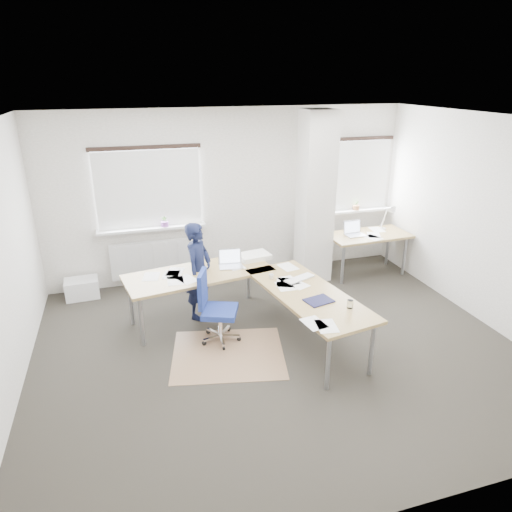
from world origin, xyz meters
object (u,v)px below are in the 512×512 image
object	(u,v)px
desk_main	(253,283)
task_chair	(217,322)
desk_side	(368,237)
person	(199,271)

from	to	relation	value
desk_main	task_chair	distance (m)	0.69
desk_side	task_chair	size ratio (longest dim) A/B	1.47
desk_main	person	bearing A→B (deg)	125.66
task_chair	person	world-z (taller)	person
desk_main	person	size ratio (longest dim) A/B	2.01
desk_main	person	xyz separation A→B (m)	(-0.62, 0.61, 0.01)
desk_main	desk_side	bearing A→B (deg)	17.52
person	desk_side	bearing A→B (deg)	-42.61
person	task_chair	bearing A→B (deg)	-137.45
desk_main	desk_side	xyz separation A→B (m)	(2.42, 1.26, -0.01)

